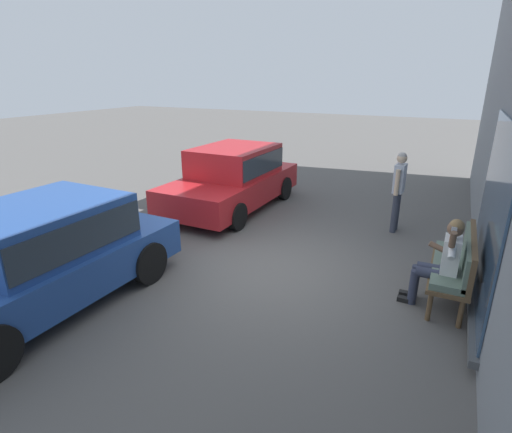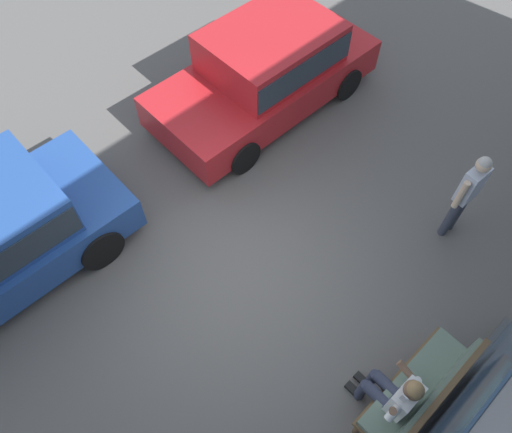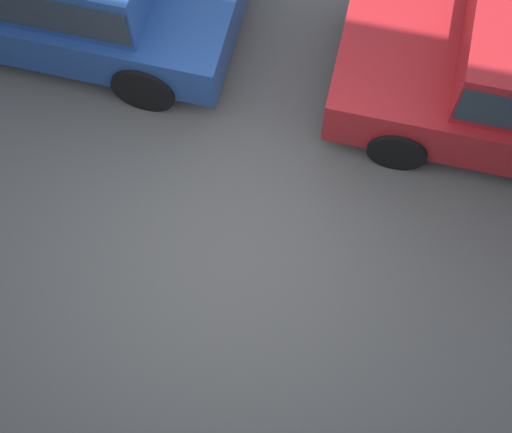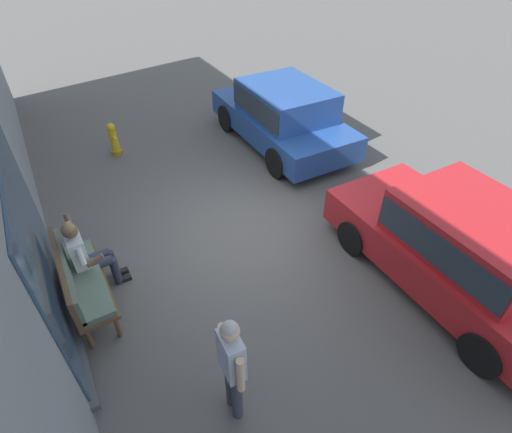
{
  "view_description": "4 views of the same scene",
  "coord_description": "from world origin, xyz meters",
  "px_view_note": "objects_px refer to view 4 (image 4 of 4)",
  "views": [
    {
      "loc": [
        5.73,
        2.6,
        3.21
      ],
      "look_at": [
        0.34,
        -0.09,
        1.09
      ],
      "focal_mm": 28.0,
      "sensor_mm": 36.0,
      "label": 1
    },
    {
      "loc": [
        2.1,
        2.6,
        6.7
      ],
      "look_at": [
        -0.4,
        -0.03,
        1.16
      ],
      "focal_mm": 35.0,
      "sensor_mm": 36.0,
      "label": 2
    },
    {
      "loc": [
        -0.85,
        2.6,
        7.37
      ],
      "look_at": [
        -0.24,
        -0.17,
        0.8
      ],
      "focal_mm": 55.0,
      "sensor_mm": 36.0,
      "label": 3
    },
    {
      "loc": [
        -5.09,
        2.6,
        4.99
      ],
      "look_at": [
        -0.61,
        0.03,
        0.78
      ],
      "focal_mm": 28.0,
      "sensor_mm": 36.0,
      "label": 4
    }
  ],
  "objects_px": {
    "person_on_phone": "(87,254)",
    "parked_car_mid": "(283,113)",
    "bench": "(78,279)",
    "pedestrian_standing": "(232,363)",
    "parked_car_near": "(463,246)",
    "fire_hydrant": "(114,140)"
  },
  "relations": [
    {
      "from": "person_on_phone",
      "to": "parked_car_mid",
      "type": "distance_m",
      "value": 5.74
    },
    {
      "from": "person_on_phone",
      "to": "bench",
      "type": "bearing_deg",
      "value": 145.39
    },
    {
      "from": "parked_car_mid",
      "to": "pedestrian_standing",
      "type": "bearing_deg",
      "value": 142.27
    },
    {
      "from": "parked_car_mid",
      "to": "pedestrian_standing",
      "type": "distance_m",
      "value": 6.79
    },
    {
      "from": "parked_car_near",
      "to": "parked_car_mid",
      "type": "relative_size",
      "value": 1.01
    },
    {
      "from": "fire_hydrant",
      "to": "parked_car_mid",
      "type": "bearing_deg",
      "value": -112.77
    },
    {
      "from": "fire_hydrant",
      "to": "parked_car_near",
      "type": "bearing_deg",
      "value": -152.28
    },
    {
      "from": "person_on_phone",
      "to": "pedestrian_standing",
      "type": "distance_m",
      "value": 3.05
    },
    {
      "from": "pedestrian_standing",
      "to": "fire_hydrant",
      "type": "relative_size",
      "value": 2.14
    },
    {
      "from": "bench",
      "to": "parked_car_near",
      "type": "xyz_separation_m",
      "value": [
        -2.45,
        -5.22,
        0.22
      ]
    },
    {
      "from": "parked_car_mid",
      "to": "pedestrian_standing",
      "type": "xyz_separation_m",
      "value": [
        -5.37,
        4.15,
        0.19
      ]
    },
    {
      "from": "person_on_phone",
      "to": "parked_car_mid",
      "type": "height_order",
      "value": "parked_car_mid"
    },
    {
      "from": "parked_car_mid",
      "to": "fire_hydrant",
      "type": "xyz_separation_m",
      "value": [
        1.59,
        3.79,
        -0.44
      ]
    },
    {
      "from": "parked_car_near",
      "to": "fire_hydrant",
      "type": "height_order",
      "value": "parked_car_near"
    },
    {
      "from": "bench",
      "to": "pedestrian_standing",
      "type": "xyz_separation_m",
      "value": [
        -2.54,
        -1.24,
        0.42
      ]
    },
    {
      "from": "bench",
      "to": "parked_car_near",
      "type": "height_order",
      "value": "parked_car_near"
    },
    {
      "from": "person_on_phone",
      "to": "pedestrian_standing",
      "type": "height_order",
      "value": "pedestrian_standing"
    },
    {
      "from": "bench",
      "to": "parked_car_mid",
      "type": "bearing_deg",
      "value": -62.32
    },
    {
      "from": "fire_hydrant",
      "to": "person_on_phone",
      "type": "bearing_deg",
      "value": 161.35
    },
    {
      "from": "bench",
      "to": "fire_hydrant",
      "type": "relative_size",
      "value": 2.12
    },
    {
      "from": "person_on_phone",
      "to": "fire_hydrant",
      "type": "xyz_separation_m",
      "value": [
        4.09,
        -1.38,
        -0.34
      ]
    },
    {
      "from": "pedestrian_standing",
      "to": "fire_hydrant",
      "type": "height_order",
      "value": "pedestrian_standing"
    }
  ]
}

